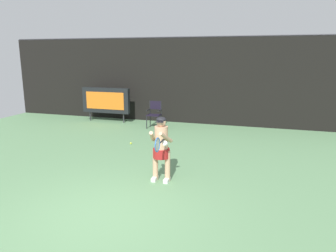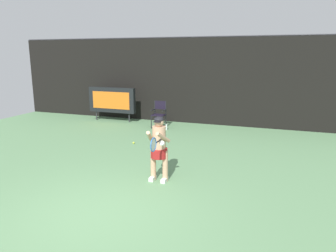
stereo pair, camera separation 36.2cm
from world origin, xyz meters
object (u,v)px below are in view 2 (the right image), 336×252
at_px(scoreboard, 112,100).
at_px(tennis_racket, 154,144).
at_px(umpire_chair, 159,113).
at_px(tennis_player, 159,146).
at_px(tennis_ball_loose, 134,143).
at_px(water_bottle, 166,127).

height_order(scoreboard, tennis_racket, scoreboard).
xyz_separation_m(scoreboard, tennis_racket, (4.61, -6.40, 0.13)).
height_order(scoreboard, umpire_chair, scoreboard).
bearing_deg(umpire_chair, tennis_player, -68.85).
distance_m(tennis_player, tennis_racket, 0.72).
bearing_deg(tennis_ball_loose, umpire_chair, 91.47).
relative_size(tennis_player, tennis_ball_loose, 22.55).
bearing_deg(umpire_chair, water_bottle, -35.22).
height_order(umpire_chair, tennis_ball_loose, umpire_chair).
height_order(scoreboard, tennis_ball_loose, scoreboard).
bearing_deg(tennis_player, tennis_ball_loose, 126.21).
distance_m(umpire_chair, tennis_ball_loose, 2.61).
distance_m(umpire_chair, tennis_racket, 6.27).
relative_size(water_bottle, tennis_racket, 0.44).
distance_m(scoreboard, tennis_ball_loose, 4.07).
relative_size(tennis_player, tennis_racket, 2.55).
distance_m(water_bottle, tennis_ball_loose, 2.28).
bearing_deg(water_bottle, umpire_chair, 144.78).
relative_size(umpire_chair, water_bottle, 4.08).
bearing_deg(tennis_player, umpire_chair, 111.15).
relative_size(umpire_chair, tennis_racket, 1.79).
distance_m(tennis_player, tennis_ball_loose, 3.40).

